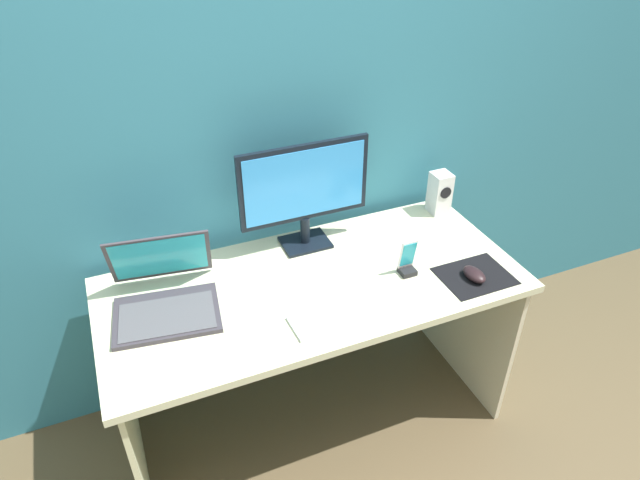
{
  "coord_description": "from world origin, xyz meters",
  "views": [
    {
      "loc": [
        -0.58,
        -1.45,
        1.96
      ],
      "look_at": [
        0.02,
        -0.02,
        0.91
      ],
      "focal_mm": 31.78,
      "sensor_mm": 36.0,
      "label": 1
    }
  ],
  "objects_px": {
    "laptop": "(165,295)",
    "mouse": "(474,274)",
    "monitor": "(305,190)",
    "keyboard_external": "(349,312)",
    "phone_in_dock": "(407,262)",
    "speaker_right": "(440,193)"
  },
  "relations": [
    {
      "from": "laptop",
      "to": "mouse",
      "type": "relative_size",
      "value": 3.8
    },
    {
      "from": "monitor",
      "to": "keyboard_external",
      "type": "xyz_separation_m",
      "value": [
        -0.01,
        -0.42,
        -0.23
      ]
    },
    {
      "from": "laptop",
      "to": "phone_in_dock",
      "type": "relative_size",
      "value": 2.73
    },
    {
      "from": "speaker_right",
      "to": "keyboard_external",
      "type": "distance_m",
      "value": 0.76
    },
    {
      "from": "speaker_right",
      "to": "keyboard_external",
      "type": "bearing_deg",
      "value": -144.76
    },
    {
      "from": "monitor",
      "to": "mouse",
      "type": "height_order",
      "value": "monitor"
    },
    {
      "from": "monitor",
      "to": "laptop",
      "type": "distance_m",
      "value": 0.61
    },
    {
      "from": "speaker_right",
      "to": "phone_in_dock",
      "type": "height_order",
      "value": "speaker_right"
    },
    {
      "from": "monitor",
      "to": "phone_in_dock",
      "type": "bearing_deg",
      "value": -49.1
    },
    {
      "from": "speaker_right",
      "to": "keyboard_external",
      "type": "relative_size",
      "value": 0.45
    },
    {
      "from": "keyboard_external",
      "to": "phone_in_dock",
      "type": "relative_size",
      "value": 2.84
    },
    {
      "from": "keyboard_external",
      "to": "laptop",
      "type": "bearing_deg",
      "value": 151.76
    },
    {
      "from": "monitor",
      "to": "speaker_right",
      "type": "relative_size",
      "value": 2.79
    },
    {
      "from": "monitor",
      "to": "laptop",
      "type": "height_order",
      "value": "monitor"
    },
    {
      "from": "mouse",
      "to": "phone_in_dock",
      "type": "distance_m",
      "value": 0.24
    },
    {
      "from": "laptop",
      "to": "phone_in_dock",
      "type": "xyz_separation_m",
      "value": [
        0.83,
        -0.15,
        0.0
      ]
    },
    {
      "from": "monitor",
      "to": "speaker_right",
      "type": "height_order",
      "value": "monitor"
    },
    {
      "from": "speaker_right",
      "to": "laptop",
      "type": "distance_m",
      "value": 1.17
    },
    {
      "from": "speaker_right",
      "to": "phone_in_dock",
      "type": "relative_size",
      "value": 1.27
    },
    {
      "from": "keyboard_external",
      "to": "speaker_right",
      "type": "bearing_deg",
      "value": 32.91
    },
    {
      "from": "speaker_right",
      "to": "laptop",
      "type": "height_order",
      "value": "laptop"
    },
    {
      "from": "laptop",
      "to": "phone_in_dock",
      "type": "distance_m",
      "value": 0.84
    }
  ]
}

